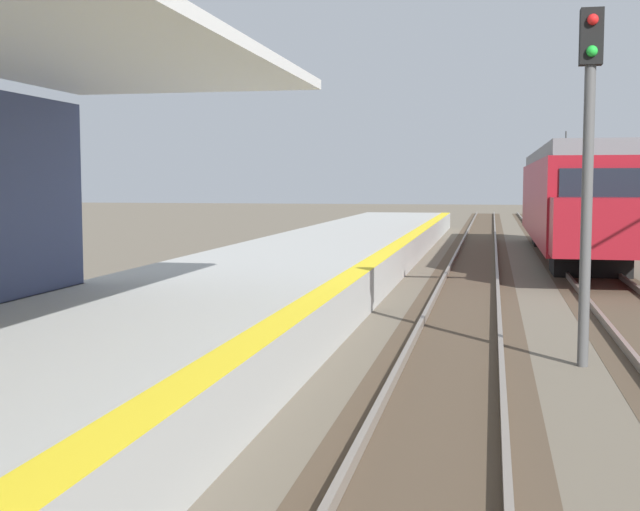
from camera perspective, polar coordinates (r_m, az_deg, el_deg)
name	(u,v)px	position (r m, az deg, el deg)	size (l,w,h in m)	color
station_platform	(135,343)	(12.37, -12.36, -5.75)	(5.00, 80.00, 0.91)	#A8A8A3
track_pair_nearest_platform	(459,333)	(15.35, 9.31, -5.14)	(2.34, 120.00, 0.16)	#4C3D2D
approaching_train	(574,198)	(31.65, 16.71, 3.76)	(2.93, 19.60, 4.76)	maroon
rail_signal_post	(588,150)	(12.97, 17.60, 6.81)	(0.32, 0.34, 5.20)	#4C4C4C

